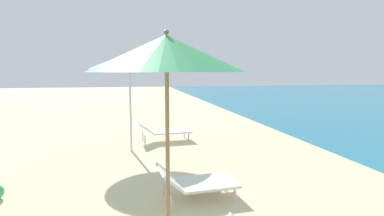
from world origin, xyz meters
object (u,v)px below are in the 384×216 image
at_px(lounger_second_shoreside, 196,181).
at_px(umbrella_farthest, 129,61).
at_px(umbrella_second, 167,54).
at_px(lounger_farthest_shoreside, 164,130).

height_order(lounger_second_shoreside, umbrella_farthest, umbrella_farthest).
bearing_deg(lounger_second_shoreside, umbrella_farthest, 103.24).
height_order(umbrella_second, umbrella_farthest, umbrella_farthest).
bearing_deg(lounger_farthest_shoreside, lounger_second_shoreside, -93.27).
xyz_separation_m(umbrella_farthest, lounger_farthest_shoreside, (0.93, 0.93, -1.97)).
bearing_deg(lounger_second_shoreside, lounger_farthest_shoreside, 86.59).
bearing_deg(lounger_farthest_shoreside, umbrella_farthest, -139.30).
height_order(umbrella_farthest, lounger_farthest_shoreside, umbrella_farthest).
xyz_separation_m(umbrella_second, lounger_second_shoreside, (0.56, 0.97, -1.96)).
height_order(lounger_second_shoreside, lounger_farthest_shoreside, lounger_farthest_shoreside).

